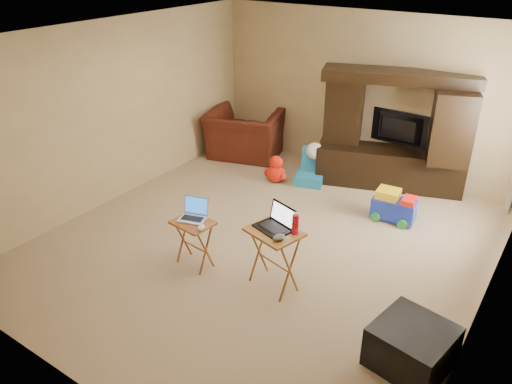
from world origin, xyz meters
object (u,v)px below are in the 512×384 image
Objects in this scene: entertainment_center at (393,131)px; plush_toy at (276,169)px; tray_table_right at (274,259)px; mouse_left at (201,227)px; laptop_right at (272,219)px; ottoman at (412,346)px; television at (398,130)px; mouse_right at (279,237)px; laptop_left at (192,211)px; push_toy at (394,205)px; tray_table_left at (194,243)px; water_bottle at (295,224)px; recliner at (245,134)px; child_rocker at (310,167)px.

plush_toy is at bearing -168.52° from entertainment_center.
tray_table_right is 6.01× the size of mouse_left.
ottoman is at bearing 7.55° from laptop_right.
television is (0.00, 0.19, -0.04)m from entertainment_center.
laptop_left is at bearing -178.91° from mouse_right.
push_toy is 1.01× the size of tray_table_left.
entertainment_center reaches higher than water_bottle.
laptop_right is (0.96, 0.16, 0.13)m from laptop_left.
tray_table_left is at bearing 98.75° from recliner.
mouse_left is at bearing -14.27° from tray_table_left.
water_bottle is at bearing 116.60° from recliner.
entertainment_center is 1.84m from plush_toy.
recliner is 4.10× the size of laptop_left.
tray_table_left is at bearing -177.32° from mouse_right.
water_bottle reaches higher than laptop_left.
mouse_right is at bearing -85.16° from child_rocker.
recliner reaches higher than mouse_left.
tray_table_right is at bearing 92.30° from television.
push_toy is (1.95, -0.12, -0.00)m from plush_toy.
laptop_left is at bearing 98.50° from recliner.
ottoman is 4.43× the size of mouse_right.
push_toy is (1.49, -0.36, -0.06)m from child_rocker.
plush_toy is 2.46m from tray_table_left.
mouse_right reaches higher than tray_table_left.
child_rocker is 2.69m from laptop_right.
push_toy is 4.07× the size of mouse_right.
plush_toy is at bearing 39.43° from television.
ottoman is 2.66m from laptop_left.
laptop_right is (1.35, -2.23, 0.60)m from plush_toy.
tray_table_left is at bearing 76.90° from television.
laptop_right is at bearing 170.10° from ottoman.
laptop_left is at bearing 154.88° from mouse_left.
laptop_left is at bearing -127.49° from entertainment_center.
child_rocker is at bearing 132.50° from ottoman.
entertainment_center reaches higher than ottoman.
laptop_left is at bearing 177.24° from ottoman.
plush_toy is 0.77× the size of tray_table_left.
entertainment_center reaches higher than tray_table_left.
recliner is 2.15× the size of tray_table_left.
television is 3.29m from laptop_right.
mouse_right is at bearing -57.40° from plush_toy.
child_rocker reaches higher than push_toy.
water_bottle is (0.11, -3.04, -0.08)m from entertainment_center.
tray_table_left is at bearing -61.51° from laptop_left.
water_bottle is at bearing 31.49° from laptop_right.
entertainment_center is 3.10m from laptop_right.
laptop_left is at bearing -157.47° from tray_table_right.
water_bottle is at bearing 95.81° from television.
recliner is 3.71m from laptop_right.
laptop_left is 1.39× the size of water_bottle.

